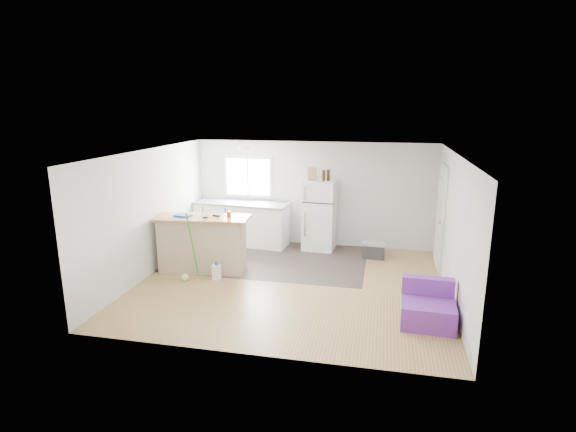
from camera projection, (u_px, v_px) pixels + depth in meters
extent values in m
cube|color=olive|center=(291.00, 283.00, 8.27)|extent=(5.50, 5.00, 0.01)
cube|color=white|center=(291.00, 153.00, 7.69)|extent=(5.50, 5.00, 0.01)
cube|color=silver|center=(313.00, 194.00, 10.35)|extent=(5.50, 0.01, 2.40)
cube|color=silver|center=(251.00, 269.00, 5.60)|extent=(5.50, 0.01, 2.40)
cube|color=silver|center=(150.00, 213.00, 8.53)|extent=(0.01, 5.00, 2.40)
cube|color=silver|center=(454.00, 229.00, 7.42)|extent=(0.01, 5.00, 2.40)
cube|color=#302924|center=(270.00, 258.00, 9.60)|extent=(4.05, 2.50, 0.00)
cube|color=white|center=(248.00, 177.00, 10.57)|extent=(1.18, 0.04, 0.98)
cube|color=white|center=(248.00, 177.00, 10.55)|extent=(1.05, 0.01, 0.85)
cube|color=white|center=(248.00, 177.00, 10.55)|extent=(0.03, 0.02, 0.85)
cube|color=white|center=(440.00, 217.00, 8.94)|extent=(0.05, 0.82, 2.03)
cube|color=white|center=(441.00, 217.00, 8.94)|extent=(0.03, 0.92, 2.10)
sphere|color=gold|center=(440.00, 222.00, 8.65)|extent=(0.07, 0.07, 0.07)
cylinder|color=white|center=(245.00, 147.00, 9.08)|extent=(0.30, 0.30, 0.07)
cube|color=white|center=(242.00, 224.00, 10.52)|extent=(2.22, 0.84, 0.96)
cube|color=slate|center=(241.00, 203.00, 10.40)|extent=(2.29, 0.89, 0.04)
cube|color=silver|center=(241.00, 204.00, 10.37)|extent=(0.64, 0.51, 0.07)
cube|color=tan|center=(203.00, 245.00, 8.79)|extent=(1.68, 0.74, 1.05)
cube|color=tan|center=(203.00, 218.00, 8.65)|extent=(1.85, 0.86, 0.05)
cube|color=white|center=(320.00, 215.00, 10.08)|extent=(0.74, 0.69, 1.57)
cube|color=black|center=(318.00, 203.00, 9.69)|extent=(0.69, 0.06, 0.02)
cube|color=silver|center=(305.00, 193.00, 9.69)|extent=(0.03, 0.02, 0.28)
cube|color=silver|center=(305.00, 224.00, 9.85)|extent=(0.03, 0.02, 0.55)
cube|color=#2D2D2F|center=(374.00, 251.00, 9.61)|extent=(0.46, 0.32, 0.29)
cube|color=#939496|center=(374.00, 243.00, 9.57)|extent=(0.48, 0.34, 0.06)
cube|color=#712F9B|center=(428.00, 313.00, 6.68)|extent=(0.81, 0.77, 0.36)
cube|color=#712F9B|center=(428.00, 286.00, 6.87)|extent=(0.78, 0.22, 0.27)
cube|color=white|center=(217.00, 272.00, 8.41)|extent=(0.16, 0.12, 0.29)
cylinder|color=#1842AB|center=(216.00, 263.00, 8.37)|extent=(0.06, 0.06, 0.06)
cylinder|color=green|center=(192.00, 245.00, 8.32)|extent=(0.05, 0.34, 1.27)
sphere|color=beige|center=(185.00, 277.00, 8.38)|extent=(0.15, 0.15, 0.15)
cylinder|color=red|center=(229.00, 214.00, 8.59)|extent=(0.08, 0.08, 0.12)
cube|color=blue|center=(183.00, 215.00, 8.67)|extent=(0.33, 0.26, 0.04)
cube|color=black|center=(216.00, 216.00, 8.67)|extent=(0.15, 0.08, 0.03)
cube|color=black|center=(205.00, 217.00, 8.54)|extent=(0.10, 0.04, 0.03)
cube|color=#9F895B|center=(312.00, 174.00, 9.87)|extent=(0.22, 0.14, 0.30)
cylinder|color=#361C09|center=(324.00, 176.00, 9.78)|extent=(0.09, 0.09, 0.25)
cylinder|color=#361C09|center=(328.00, 175.00, 9.84)|extent=(0.08, 0.08, 0.25)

